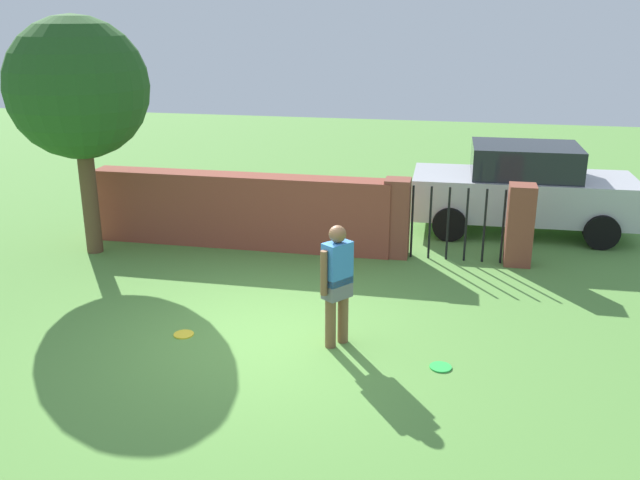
% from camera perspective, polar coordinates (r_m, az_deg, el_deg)
% --- Properties ---
extents(ground_plane, '(40.00, 40.00, 0.00)m').
position_cam_1_polar(ground_plane, '(9.22, -4.58, -8.24)').
color(ground_plane, '#568C3D').
extents(brick_wall, '(5.53, 0.50, 1.35)m').
position_cam_1_polar(brick_wall, '(12.67, -6.63, 2.44)').
color(brick_wall, brown).
rests_on(brick_wall, ground).
extents(tree, '(2.39, 2.39, 4.11)m').
position_cam_1_polar(tree, '(12.51, -19.43, 11.71)').
color(tree, brown).
rests_on(tree, ground).
extents(person, '(0.39, 0.45, 1.62)m').
position_cam_1_polar(person, '(8.72, 1.43, -3.34)').
color(person, brown).
rests_on(person, ground).
extents(fence_gate, '(2.52, 0.44, 1.40)m').
position_cam_1_polar(fence_gate, '(12.06, 11.31, 1.51)').
color(fence_gate, brown).
rests_on(fence_gate, ground).
extents(car, '(4.23, 1.99, 1.72)m').
position_cam_1_polar(car, '(13.97, 16.43, 4.11)').
color(car, '#B7B7BC').
rests_on(car, ground).
extents(frisbee_green, '(0.27, 0.27, 0.02)m').
position_cam_1_polar(frisbee_green, '(8.65, 9.96, -10.33)').
color(frisbee_green, green).
rests_on(frisbee_green, ground).
extents(frisbee_yellow, '(0.27, 0.27, 0.02)m').
position_cam_1_polar(frisbee_yellow, '(9.49, -11.23, -7.68)').
color(frisbee_yellow, yellow).
rests_on(frisbee_yellow, ground).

